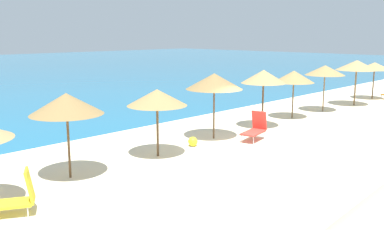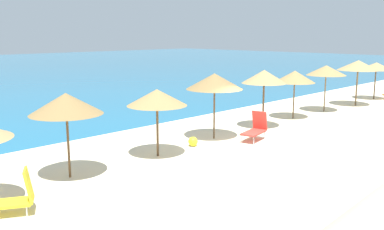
{
  "view_description": "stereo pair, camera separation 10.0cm",
  "coord_description": "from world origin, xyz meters",
  "px_view_note": "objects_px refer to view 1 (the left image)",
  "views": [
    {
      "loc": [
        -13.48,
        -9.98,
        4.58
      ],
      "look_at": [
        -1.83,
        1.45,
        1.45
      ],
      "focal_mm": 40.0,
      "sensor_mm": 36.0,
      "label": 1
    },
    {
      "loc": [
        -13.41,
        -10.05,
        4.58
      ],
      "look_at": [
        -1.83,
        1.45,
        1.45
      ],
      "focal_mm": 40.0,
      "sensor_mm": 36.0,
      "label": 2
    }
  ],
  "objects_px": {
    "beach_umbrella_4": "(157,98)",
    "beach_umbrella_9": "(357,65)",
    "beach_umbrella_10": "(375,66)",
    "beach_ball": "(193,141)",
    "beach_umbrella_6": "(264,77)",
    "lounge_chair_0": "(255,128)",
    "beach_umbrella_8": "(325,70)",
    "beach_umbrella_7": "(294,77)",
    "lounge_chair_1": "(12,198)",
    "beach_umbrella_3": "(66,104)",
    "beach_umbrella_5": "(214,81)"
  },
  "relations": [
    {
      "from": "beach_umbrella_5",
      "to": "beach_umbrella_8",
      "type": "height_order",
      "value": "beach_umbrella_5"
    },
    {
      "from": "beach_umbrella_3",
      "to": "beach_umbrella_8",
      "type": "bearing_deg",
      "value": -0.09
    },
    {
      "from": "beach_umbrella_4",
      "to": "beach_umbrella_10",
      "type": "xyz_separation_m",
      "value": [
        20.09,
        0.0,
        0.07
      ]
    },
    {
      "from": "lounge_chair_1",
      "to": "beach_ball",
      "type": "xyz_separation_m",
      "value": [
        8.07,
        1.46,
        -0.26
      ]
    },
    {
      "from": "beach_umbrella_9",
      "to": "lounge_chair_0",
      "type": "distance_m",
      "value": 12.12
    },
    {
      "from": "beach_umbrella_3",
      "to": "beach_ball",
      "type": "bearing_deg",
      "value": -1.11
    },
    {
      "from": "beach_umbrella_4",
      "to": "beach_umbrella_6",
      "type": "bearing_deg",
      "value": 0.78
    },
    {
      "from": "beach_umbrella_4",
      "to": "beach_umbrella_6",
      "type": "distance_m",
      "value": 6.89
    },
    {
      "from": "beach_umbrella_3",
      "to": "lounge_chair_1",
      "type": "relative_size",
      "value": 1.73
    },
    {
      "from": "lounge_chair_0",
      "to": "beach_umbrella_7",
      "type": "bearing_deg",
      "value": -87.28
    },
    {
      "from": "beach_umbrella_7",
      "to": "lounge_chair_0",
      "type": "height_order",
      "value": "beach_umbrella_7"
    },
    {
      "from": "beach_umbrella_4",
      "to": "beach_umbrella_5",
      "type": "xyz_separation_m",
      "value": [
        3.54,
        0.32,
        0.3
      ]
    },
    {
      "from": "beach_umbrella_7",
      "to": "lounge_chair_1",
      "type": "height_order",
      "value": "beach_umbrella_7"
    },
    {
      "from": "beach_umbrella_10",
      "to": "beach_ball",
      "type": "distance_m",
      "value": 18.26
    },
    {
      "from": "beach_umbrella_4",
      "to": "beach_umbrella_7",
      "type": "distance_m",
      "value": 10.03
    },
    {
      "from": "beach_umbrella_3",
      "to": "beach_umbrella_5",
      "type": "relative_size",
      "value": 0.95
    },
    {
      "from": "lounge_chair_0",
      "to": "lounge_chair_1",
      "type": "bearing_deg",
      "value": 79.17
    },
    {
      "from": "beach_umbrella_5",
      "to": "beach_umbrella_8",
      "type": "distance_m",
      "value": 9.62
    },
    {
      "from": "beach_umbrella_8",
      "to": "beach_umbrella_5",
      "type": "bearing_deg",
      "value": 178.95
    },
    {
      "from": "beach_umbrella_3",
      "to": "beach_umbrella_10",
      "type": "relative_size",
      "value": 1.06
    },
    {
      "from": "beach_umbrella_8",
      "to": "lounge_chair_1",
      "type": "height_order",
      "value": "beach_umbrella_8"
    },
    {
      "from": "beach_umbrella_7",
      "to": "lounge_chair_1",
      "type": "distance_m",
      "value": 16.33
    },
    {
      "from": "beach_umbrella_6",
      "to": "beach_umbrella_7",
      "type": "distance_m",
      "value": 3.16
    },
    {
      "from": "beach_ball",
      "to": "beach_umbrella_6",
      "type": "bearing_deg",
      "value": 0.38
    },
    {
      "from": "beach_umbrella_8",
      "to": "beach_umbrella_10",
      "type": "relative_size",
      "value": 1.06
    },
    {
      "from": "beach_umbrella_6",
      "to": "beach_umbrella_8",
      "type": "relative_size",
      "value": 1.04
    },
    {
      "from": "beach_umbrella_5",
      "to": "lounge_chair_1",
      "type": "distance_m",
      "value": 10.03
    },
    {
      "from": "beach_umbrella_8",
      "to": "beach_ball",
      "type": "bearing_deg",
      "value": -179.58
    },
    {
      "from": "beach_umbrella_3",
      "to": "lounge_chair_0",
      "type": "xyz_separation_m",
      "value": [
        8.23,
        -1.29,
        -1.89
      ]
    },
    {
      "from": "beach_umbrella_3",
      "to": "beach_umbrella_8",
      "type": "distance_m",
      "value": 16.75
    },
    {
      "from": "beach_umbrella_10",
      "to": "lounge_chair_1",
      "type": "distance_m",
      "value": 26.31
    },
    {
      "from": "beach_umbrella_4",
      "to": "beach_umbrella_5",
      "type": "relative_size",
      "value": 0.88
    },
    {
      "from": "beach_umbrella_7",
      "to": "beach_ball",
      "type": "xyz_separation_m",
      "value": [
        -8.07,
        -0.26,
        -2.08
      ]
    },
    {
      "from": "beach_umbrella_7",
      "to": "lounge_chair_1",
      "type": "relative_size",
      "value": 1.64
    },
    {
      "from": "beach_umbrella_9",
      "to": "beach_umbrella_4",
      "type": "bearing_deg",
      "value": 179.09
    },
    {
      "from": "beach_umbrella_8",
      "to": "lounge_chair_1",
      "type": "relative_size",
      "value": 1.73
    },
    {
      "from": "beach_ball",
      "to": "lounge_chair_1",
      "type": "bearing_deg",
      "value": -169.72
    },
    {
      "from": "beach_umbrella_8",
      "to": "beach_umbrella_10",
      "type": "height_order",
      "value": "beach_umbrella_8"
    },
    {
      "from": "beach_umbrella_6",
      "to": "beach_umbrella_9",
      "type": "relative_size",
      "value": 0.98
    },
    {
      "from": "beach_umbrella_8",
      "to": "beach_umbrella_3",
      "type": "bearing_deg",
      "value": 179.91
    },
    {
      "from": "beach_umbrella_6",
      "to": "beach_umbrella_8",
      "type": "xyz_separation_m",
      "value": [
        6.28,
        0.05,
        -0.07
      ]
    },
    {
      "from": "lounge_chair_0",
      "to": "beach_umbrella_6",
      "type": "bearing_deg",
      "value": -73.82
    },
    {
      "from": "lounge_chair_1",
      "to": "beach_umbrella_8",
      "type": "bearing_deg",
      "value": -56.33
    },
    {
      "from": "beach_umbrella_7",
      "to": "beach_umbrella_10",
      "type": "distance_m",
      "value": 10.08
    },
    {
      "from": "beach_umbrella_10",
      "to": "beach_ball",
      "type": "bearing_deg",
      "value": 179.81
    },
    {
      "from": "beach_umbrella_6",
      "to": "lounge_chair_1",
      "type": "relative_size",
      "value": 1.8
    },
    {
      "from": "beach_umbrella_4",
      "to": "beach_umbrella_9",
      "type": "height_order",
      "value": "beach_umbrella_9"
    },
    {
      "from": "lounge_chair_0",
      "to": "beach_umbrella_8",
      "type": "bearing_deg",
      "value": -93.84
    },
    {
      "from": "beach_umbrella_3",
      "to": "beach_umbrella_5",
      "type": "xyz_separation_m",
      "value": [
        7.14,
        0.15,
        0.13
      ]
    },
    {
      "from": "beach_umbrella_3",
      "to": "beach_umbrella_5",
      "type": "bearing_deg",
      "value": 1.21
    }
  ]
}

